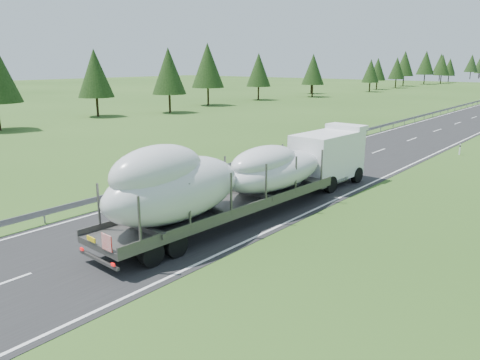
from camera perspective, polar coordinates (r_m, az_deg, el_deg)
The scene contains 3 objects.
ground at distance 24.98m, azimuth -8.64°, elevation -5.45°, with size 400.00×400.00×0.00m, color #2B4D19.
tree_line_left at distance 153.69m, azimuth 16.24°, elevation 13.22°, with size 15.68×309.50×12.61m.
boat_truck at distance 25.41m, azimuth 0.99°, elevation 0.82°, with size 3.76×21.48×4.83m.
Camera 1 is at (17.58, -15.65, 8.35)m, focal length 35.00 mm.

